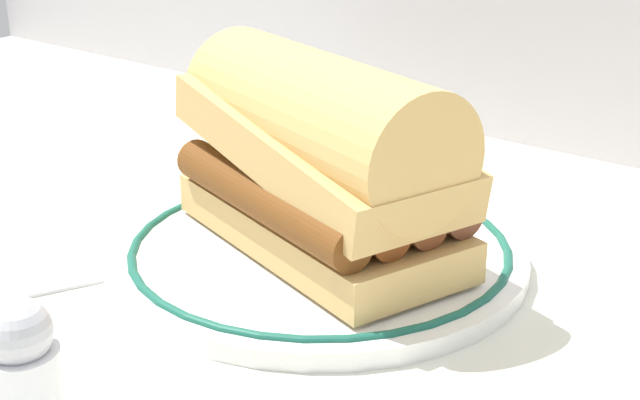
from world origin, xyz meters
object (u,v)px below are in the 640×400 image
Objects in this scene: sausage_sandwich at (320,155)px; salt_shaker at (23,374)px; plate at (320,253)px; drinking_glass at (266,117)px.

salt_shaker is at bearing -69.34° from sausage_sandwich.
salt_shaker reaches higher than plate.
salt_shaker is at bearing -64.54° from drinking_glass.
drinking_glass is 1.15× the size of salt_shaker.
plate is 3.64× the size of salt_shaker.
plate is 0.07m from sausage_sandwich.
plate is at bearing 44.40° from sausage_sandwich.
salt_shaker is at bearing -87.17° from plate.
drinking_glass is at bearing 158.08° from sausage_sandwich.
salt_shaker is (0.18, -0.37, -0.00)m from drinking_glass.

